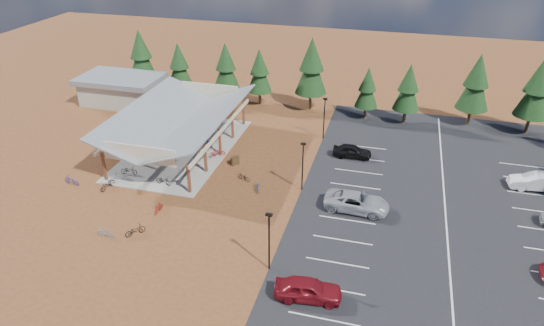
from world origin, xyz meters
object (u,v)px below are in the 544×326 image
object	(u,v)px
bike_11	(158,208)
bike_14	(258,186)
lamp_post_1	(303,163)
car_4	(352,151)
trash_bin_1	(233,161)
bike_pavilion	(180,118)
outbuilding	(122,89)
bike_7	(216,121)
bike_15	(217,153)
lamp_post_0	(269,238)
bike_2	(178,130)
trash_bin_0	(237,160)
bike_4	(163,181)
bike_10	(72,180)
bike_16	(244,177)
bike_3	(189,125)
bike_13	(105,233)
car_9	(536,182)
lamp_post_2	(324,116)
car_2	(357,202)
bike_1	(163,153)
bike_12	(135,230)
bike_6	(205,141)
car_0	(308,289)
bike_8	(108,184)
bike_9	(119,176)

from	to	relation	value
bike_11	bike_14	world-z (taller)	bike_14
lamp_post_1	bike_11	distance (m)	14.08
car_4	trash_bin_1	bearing A→B (deg)	110.65
bike_pavilion	bike_11	xyz separation A→B (m)	(3.21, -12.26, -3.38)
bike_11	outbuilding	bearing A→B (deg)	128.25
bike_7	bike_15	world-z (taller)	bike_7
lamp_post_0	bike_2	size ratio (longest dim) A/B	2.84
bike_15	trash_bin_0	bearing A→B (deg)	-140.07
bike_2	bike_15	xyz separation A→B (m)	(6.67, -4.20, -0.05)
bike_4	bike_10	world-z (taller)	bike_4
bike_4	bike_16	xyz separation A→B (m)	(7.37, 3.05, -0.15)
bike_3	bike_13	distance (m)	22.23
lamp_post_0	lamp_post_1	size ratio (longest dim) A/B	1.00
trash_bin_0	bike_13	world-z (taller)	bike_13
car_9	bike_14	bearing A→B (deg)	-79.91
lamp_post_2	bike_13	bearing A→B (deg)	-121.19
bike_4	car_2	distance (m)	19.06
bike_4	bike_14	distance (m)	9.49
bike_1	car_9	bearing A→B (deg)	-84.88
trash_bin_1	bike_12	bearing A→B (deg)	-105.94
bike_15	car_4	bearing A→B (deg)	-106.24
trash_bin_0	bike_12	distance (m)	14.87
bike_16	car_9	size ratio (longest dim) A/B	0.31
car_9	bike_3	bearing A→B (deg)	-101.66
bike_6	car_9	bearing A→B (deg)	-88.04
bike_3	bike_10	bearing A→B (deg)	156.69
bike_1	bike_13	distance (m)	14.39
car_9	car_0	bearing A→B (deg)	-47.68
bike_12	bike_16	world-z (taller)	bike_12
car_0	bike_4	bearing A→B (deg)	48.62
car_9	trash_bin_0	bearing A→B (deg)	-90.32
bike_16	bike_8	bearing A→B (deg)	-48.05
bike_3	car_2	xyz separation A→B (m)	(22.14, -12.44, 0.32)
bike_pavilion	bike_11	distance (m)	13.12
bike_9	car_4	size ratio (longest dim) A/B	0.39
bike_4	bike_7	xyz separation A→B (m)	(-0.27, 15.15, 0.06)
bike_2	bike_14	size ratio (longest dim) A/B	1.07
bike_pavilion	bike_13	bearing A→B (deg)	-88.07
bike_11	lamp_post_2	bearing A→B (deg)	60.28
bike_1	car_4	size ratio (longest dim) A/B	0.42
car_0	car_2	xyz separation A→B (m)	(2.05, 12.19, 0.00)
bike_pavilion	trash_bin_1	size ratio (longest dim) A/B	21.56
bike_8	car_9	xyz separation A→B (m)	(40.56, 10.99, 0.35)
bike_16	trash_bin_0	bearing A→B (deg)	-130.69
lamp_post_1	car_9	world-z (taller)	lamp_post_1
lamp_post_0	lamp_post_1	world-z (taller)	same
bike_6	car_4	bearing A→B (deg)	-82.13
outbuilding	bike_14	world-z (taller)	outbuilding
bike_pavilion	car_0	distance (m)	26.94
bike_13	car_4	bearing A→B (deg)	137.66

